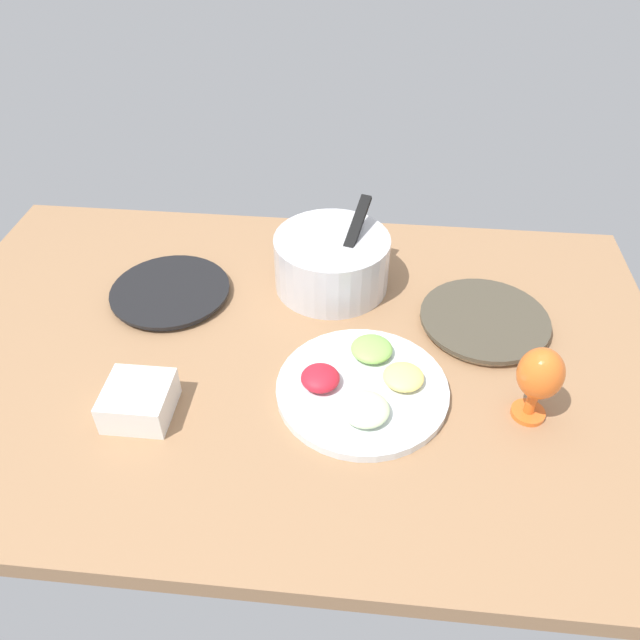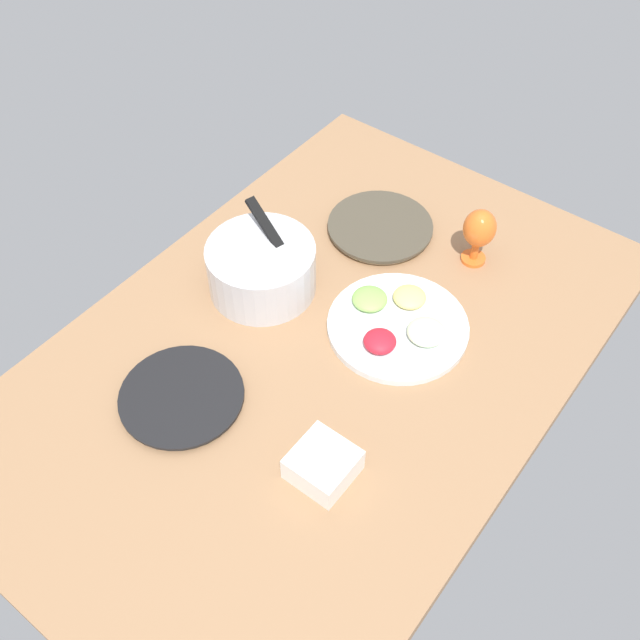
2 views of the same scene
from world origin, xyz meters
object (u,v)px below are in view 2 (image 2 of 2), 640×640
object	(u,v)px
dinner_plate_left	(182,397)
square_bowl_white	(323,464)
mixing_bowl	(262,267)
fruit_platter	(398,324)
dinner_plate_right	(380,228)
hurricane_glass_orange	(479,230)

from	to	relation	value
dinner_plate_left	square_bowl_white	bearing A→B (deg)	-82.62
mixing_bowl	dinner_plate_left	bearing A→B (deg)	-167.63
dinner_plate_left	mixing_bowl	distance (cm)	38.16
mixing_bowl	fruit_platter	bearing A→B (deg)	-75.20
fruit_platter	square_bowl_white	world-z (taller)	square_bowl_white
fruit_platter	square_bowl_white	size ratio (longest dim) A/B	2.77
square_bowl_white	dinner_plate_right	bearing A→B (deg)	25.53
hurricane_glass_orange	square_bowl_white	xyz separation A→B (cm)	(-72.46, -6.71, -6.64)
dinner_plate_left	square_bowl_white	world-z (taller)	square_bowl_white
dinner_plate_right	fruit_platter	xyz separation A→B (cm)	(-25.51, -22.57, 0.34)
mixing_bowl	hurricane_glass_orange	distance (cm)	54.55
hurricane_glass_orange	mixing_bowl	bearing A→B (deg)	137.60
hurricane_glass_orange	fruit_platter	bearing A→B (deg)	175.23
hurricane_glass_orange	square_bowl_white	world-z (taller)	hurricane_glass_orange
fruit_platter	dinner_plate_right	bearing A→B (deg)	41.51
dinner_plate_right	mixing_bowl	distance (cm)	36.85
dinner_plate_left	square_bowl_white	distance (cm)	35.73
mixing_bowl	square_bowl_white	size ratio (longest dim) A/B	2.19
dinner_plate_right	mixing_bowl	world-z (taller)	mixing_bowl
hurricane_glass_orange	dinner_plate_left	bearing A→B (deg)	159.60
mixing_bowl	hurricane_glass_orange	size ratio (longest dim) A/B	1.66
mixing_bowl	hurricane_glass_orange	bearing A→B (deg)	-42.40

